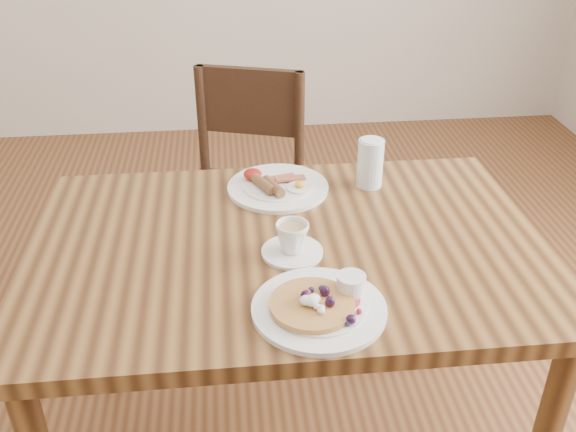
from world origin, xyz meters
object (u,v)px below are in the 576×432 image
Objects in this scene: chair_far at (243,185)px; pancake_plate at (321,305)px; dining_table at (288,276)px; breakfast_plate at (276,186)px; teacup_saucer at (292,241)px; water_glass at (370,163)px.

chair_far reaches higher than pancake_plate.
chair_far is (-0.08, 0.78, -0.16)m from dining_table.
breakfast_plate is at bearing 94.64° from pancake_plate.
teacup_saucer is 0.39m from water_glass.
chair_far is 6.69× the size of water_glass.
pancake_plate is at bearing -81.59° from dining_table.
teacup_saucer is 1.06× the size of water_glass.
water_glass is (0.24, 0.31, 0.03)m from teacup_saucer.
pancake_plate is at bearing 113.68° from chair_far.
pancake_plate is 0.21m from teacup_saucer.
water_glass is (0.21, 0.52, 0.05)m from pancake_plate.
water_glass reaches higher than breakfast_plate.
teacup_saucer is at bearing 112.97° from chair_far.
water_glass reaches higher than dining_table.
water_glass is (0.25, 0.26, 0.16)m from dining_table.
chair_far is at bearing 95.69° from teacup_saucer.
chair_far is at bearing 122.00° from water_glass.
chair_far is 0.88m from teacup_saucer.
pancake_plate is 0.56m from water_glass.
teacup_saucer is (0.01, -0.31, 0.02)m from breakfast_plate.
dining_table is 0.28m from breakfast_plate.
pancake_plate is at bearing -80.81° from teacup_saucer.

